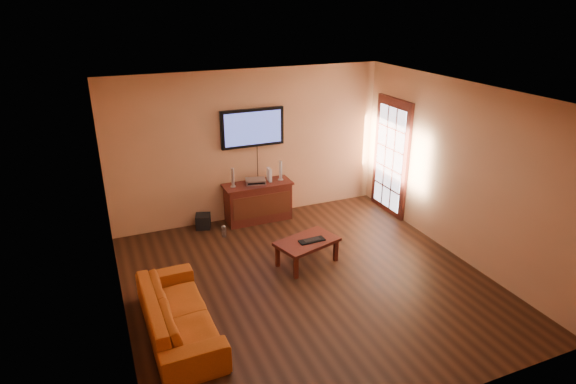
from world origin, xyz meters
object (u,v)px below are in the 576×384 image
game_console (269,175)px  subwoofer (203,221)px  sofa (178,307)px  speaker_left (233,178)px  keyboard (312,240)px  av_receiver (256,181)px  bottle (224,231)px  speaker_right (281,171)px  media_console (258,202)px  television (253,128)px  coffee_table (307,244)px

game_console → subwoofer: bearing=-178.6°
sofa → speaker_left: speaker_left is taller
game_console → keyboard: (-0.02, -1.85, -0.43)m
av_receiver → subwoofer: size_ratio=1.39×
game_console → bottle: game_console is taller
speaker_right → game_console: 0.22m
media_console → av_receiver: av_receiver is taller
game_console → television: bearing=149.6°
coffee_table → speaker_right: speaker_right is taller
speaker_right → keyboard: 1.89m
speaker_right → av_receiver: 0.49m
coffee_table → subwoofer: size_ratio=4.16×
speaker_right → sofa: bearing=-132.1°
game_console → bottle: (-1.01, -0.45, -0.73)m
subwoofer → coffee_table: bearing=-39.5°
television → coffee_table: 2.38m
sofa → av_receiver: bearing=-37.0°
television → speaker_left: 0.95m
sofa → bottle: sofa is taller
television → coffee_table: bearing=-85.3°
speaker_right → av_receiver: bearing=178.3°
speaker_right → subwoofer: size_ratio=1.44×
speaker_right → keyboard: bearing=-97.1°
sofa → game_console: size_ratio=7.79×
coffee_table → speaker_left: speaker_left is taller
coffee_table → sofa: bearing=-157.2°
bottle → keyboard: bearing=-54.5°
television → keyboard: 2.39m
speaker_right → subwoofer: 1.65m
av_receiver → bottle: bearing=-136.3°
media_console → keyboard: media_console is taller
sofa → television: bearing=-35.7°
media_console → speaker_left: size_ratio=3.57×
coffee_table → speaker_right: size_ratio=2.88×
television → speaker_right: 0.94m
av_receiver → keyboard: av_receiver is taller
coffee_table → television: bearing=94.7°
sofa → speaker_right: size_ratio=5.23×
coffee_table → bottle: coffee_table is taller
media_console → speaker_left: bearing=177.9°
game_console → speaker_right: bearing=-6.0°
coffee_table → subwoofer: coffee_table is taller
speaker_right → television: bearing=157.4°
game_console → coffee_table: bearing=-89.9°
television → speaker_right: (0.45, -0.19, -0.81)m
av_receiver → keyboard: size_ratio=0.87×
game_console → sofa: bearing=-126.6°
coffee_table → speaker_right: (0.29, 1.77, 0.54)m
speaker_right → game_console: size_ratio=1.49×
subwoofer → speaker_right: bearing=15.5°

